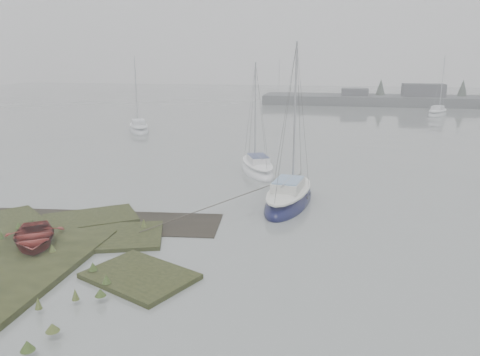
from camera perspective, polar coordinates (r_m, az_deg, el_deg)
name	(u,v)px	position (r m, az deg, el deg)	size (l,w,h in m)	color
ground	(260,135)	(45.14, 2.48, 5.31)	(160.00, 160.00, 0.00)	slate
far_shoreline	(469,101)	(78.86, 26.16, 8.47)	(60.00, 8.00, 4.15)	#4C4F51
sailboat_main	(289,199)	(23.96, 5.98, -2.52)	(2.85, 6.34, 8.64)	black
sailboat_white	(257,169)	(30.30, 2.11, 1.14)	(3.64, 5.59, 7.51)	silver
sailboat_far_a	(139,129)	(47.93, -12.23, 5.84)	(4.25, 5.78, 7.86)	#B1B5BA
sailboat_far_b	(437,114)	(64.76, 22.93, 7.24)	(4.09, 5.90, 7.98)	#ABB0B5
sailboat_far_c	(283,101)	(78.11, 5.23, 9.38)	(5.44, 2.33, 7.45)	silver
dinghy	(33,237)	(19.86, -23.87, -6.55)	(2.28, 3.19, 0.66)	maroon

